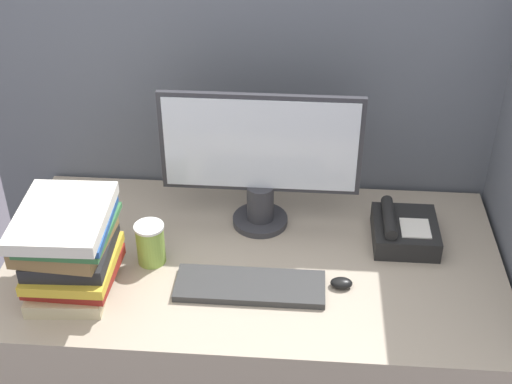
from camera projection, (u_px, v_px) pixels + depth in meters
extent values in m
cube|color=slate|center=(264.00, 166.00, 2.40)|extent=(1.84, 0.04, 1.59)
cube|color=tan|center=(254.00, 348.00, 2.28)|extent=(1.44, 0.78, 0.75)
cylinder|color=#333338|center=(260.00, 220.00, 2.21)|extent=(0.17, 0.17, 0.02)
cylinder|color=#333338|center=(260.00, 202.00, 2.18)|extent=(0.08, 0.08, 0.12)
cube|color=#333338|center=(261.00, 144.00, 2.07)|extent=(0.59, 0.02, 0.32)
cube|color=silver|center=(260.00, 145.00, 2.06)|extent=(0.56, 0.01, 0.29)
cube|color=#333333|center=(249.00, 286.00, 1.96)|extent=(0.41, 0.14, 0.02)
ellipsoid|color=black|center=(341.00, 283.00, 1.96)|extent=(0.06, 0.04, 0.03)
cylinder|color=#8CB247|center=(151.00, 245.00, 2.03)|extent=(0.08, 0.08, 0.12)
cylinder|color=white|center=(149.00, 227.00, 1.99)|extent=(0.09, 0.09, 0.01)
cube|color=#C6B78C|center=(72.00, 282.00, 1.96)|extent=(0.22, 0.27, 0.04)
cube|color=maroon|center=(74.00, 270.00, 1.94)|extent=(0.23, 0.23, 0.03)
cube|color=gold|center=(73.00, 262.00, 1.92)|extent=(0.23, 0.26, 0.03)
cube|color=#262628|center=(71.00, 250.00, 1.91)|extent=(0.23, 0.25, 0.04)
cube|color=olive|center=(64.00, 239.00, 1.88)|extent=(0.24, 0.25, 0.04)
cube|color=#38723F|center=(68.00, 229.00, 1.86)|extent=(0.23, 0.25, 0.02)
cube|color=#264C8C|center=(64.00, 225.00, 1.85)|extent=(0.25, 0.26, 0.02)
cube|color=silver|center=(62.00, 217.00, 1.84)|extent=(0.24, 0.30, 0.03)
cube|color=black|center=(405.00, 232.00, 2.13)|extent=(0.19, 0.21, 0.06)
cube|color=white|center=(415.00, 228.00, 2.08)|extent=(0.09, 0.09, 0.00)
cylinder|color=black|center=(389.00, 217.00, 2.10)|extent=(0.04, 0.18, 0.04)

